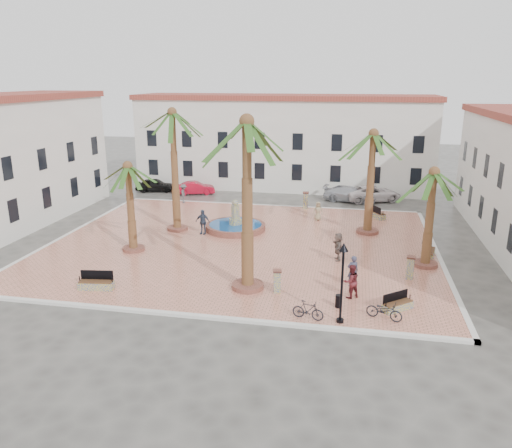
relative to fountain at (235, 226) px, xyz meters
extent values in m
plane|color=#56544F|center=(1.18, -3.06, -0.47)|extent=(120.00, 120.00, 0.00)
cube|color=#DF876D|center=(1.18, -3.06, -0.39)|extent=(26.00, 22.00, 0.15)
cube|color=silver|center=(1.18, 7.94, -0.39)|extent=(26.30, 0.30, 0.16)
cube|color=silver|center=(1.18, -14.06, -0.39)|extent=(26.30, 0.30, 0.16)
cube|color=silver|center=(14.18, -3.06, -0.39)|extent=(0.30, 22.30, 0.16)
cube|color=silver|center=(-11.82, -3.06, -0.39)|extent=(0.30, 22.30, 0.16)
cube|color=white|center=(1.18, 16.94, 4.03)|extent=(30.00, 7.00, 9.00)
cube|color=#993D31|center=(1.18, 16.94, 8.78)|extent=(30.40, 7.40, 0.50)
cube|color=black|center=(-11.95, 13.46, 1.73)|extent=(1.00, 0.12, 1.60)
cube|color=black|center=(-8.20, 13.46, 1.73)|extent=(1.00, 0.12, 1.60)
cube|color=black|center=(-4.45, 13.46, 1.73)|extent=(1.00, 0.12, 1.60)
cube|color=black|center=(-0.70, 13.46, 1.73)|extent=(1.00, 0.12, 1.60)
cube|color=black|center=(3.05, 13.46, 1.73)|extent=(1.00, 0.12, 1.60)
cube|color=black|center=(6.80, 13.46, 1.73)|extent=(1.00, 0.12, 1.60)
cube|color=black|center=(10.55, 13.46, 1.73)|extent=(1.00, 0.12, 1.60)
cube|color=black|center=(14.30, 13.46, 1.73)|extent=(1.00, 0.12, 1.60)
cube|color=black|center=(-11.95, 13.46, 4.73)|extent=(1.00, 0.12, 1.60)
cube|color=black|center=(-8.20, 13.46, 4.73)|extent=(1.00, 0.12, 1.60)
cube|color=black|center=(-4.45, 13.46, 4.73)|extent=(1.00, 0.12, 1.60)
cube|color=black|center=(-0.70, 13.46, 4.73)|extent=(1.00, 0.12, 1.60)
cube|color=black|center=(3.05, 13.46, 4.73)|extent=(1.00, 0.12, 1.60)
cube|color=black|center=(6.80, 13.46, 4.73)|extent=(1.00, 0.12, 1.60)
cube|color=black|center=(10.55, 13.46, 4.73)|extent=(1.00, 0.12, 1.60)
cube|color=black|center=(14.30, 13.46, 4.73)|extent=(1.00, 0.12, 1.60)
cube|color=black|center=(17.71, -5.13, 1.73)|extent=(0.12, 1.00, 1.60)
cube|color=black|center=(17.71, -1.41, 1.73)|extent=(0.12, 1.00, 1.60)
cube|color=black|center=(17.71, 2.30, 1.73)|extent=(0.12, 1.00, 1.60)
cube|color=black|center=(17.71, 6.02, 1.73)|extent=(0.12, 1.00, 1.60)
cube|color=black|center=(17.71, 9.73, 1.73)|extent=(0.12, 1.00, 1.60)
cube|color=black|center=(17.71, -1.41, 4.73)|extent=(0.12, 1.00, 1.60)
cube|color=black|center=(17.71, 2.30, 4.73)|extent=(0.12, 1.00, 1.60)
cube|color=black|center=(17.71, 6.02, 4.73)|extent=(0.12, 1.00, 1.60)
cube|color=black|center=(17.71, 9.73, 4.73)|extent=(0.12, 1.00, 1.60)
cube|color=black|center=(-14.84, -5.06, 1.73)|extent=(0.12, 1.00, 1.60)
cube|color=black|center=(-14.84, -1.06, 1.73)|extent=(0.12, 1.00, 1.60)
cube|color=black|center=(-14.84, 2.94, 1.73)|extent=(0.12, 1.00, 1.60)
cube|color=black|center=(-14.84, 6.94, 1.73)|extent=(0.12, 1.00, 1.60)
cube|color=black|center=(-14.84, -5.06, 4.73)|extent=(0.12, 1.00, 1.60)
cube|color=black|center=(-14.84, -1.06, 4.73)|extent=(0.12, 1.00, 1.60)
cube|color=black|center=(-14.84, 2.94, 4.73)|extent=(0.12, 1.00, 1.60)
cube|color=black|center=(-14.84, 6.94, 4.73)|extent=(0.12, 1.00, 1.60)
cylinder|color=brown|center=(0.00, 0.00, -0.10)|extent=(4.49, 4.49, 0.43)
cylinder|color=#194C8C|center=(0.00, 0.00, 0.09)|extent=(3.95, 3.95, 0.06)
cylinder|color=gray|center=(0.00, 0.00, 0.11)|extent=(0.96, 0.96, 0.85)
cylinder|color=gray|center=(0.00, 0.00, 0.97)|extent=(0.64, 0.64, 1.28)
sphere|color=gray|center=(0.00, 0.00, 1.77)|extent=(0.47, 0.47, 0.47)
cylinder|color=brown|center=(-4.30, -0.85, -0.20)|extent=(1.53, 1.53, 0.23)
cylinder|color=brown|center=(-4.30, -0.85, 4.15)|extent=(0.50, 0.50, 8.47)
sphere|color=brown|center=(-4.30, -0.85, 8.38)|extent=(0.67, 0.67, 0.67)
cylinder|color=brown|center=(-5.57, -5.84, -0.21)|extent=(1.46, 1.46, 0.22)
cylinder|color=brown|center=(-5.57, -5.84, 2.62)|extent=(0.47, 0.47, 5.43)
sphere|color=brown|center=(-5.57, -5.84, 5.33)|extent=(0.64, 0.64, 0.64)
cylinder|color=brown|center=(3.16, -10.45, -0.18)|extent=(1.74, 1.74, 0.26)
cylinder|color=brown|center=(3.16, -10.45, 4.29)|extent=(0.57, 0.57, 8.69)
sphere|color=brown|center=(3.16, -10.45, 8.63)|extent=(0.76, 0.76, 0.76)
cylinder|color=brown|center=(13.07, -5.08, -0.20)|extent=(1.49, 1.49, 0.22)
cylinder|color=brown|center=(13.07, -5.08, 2.69)|extent=(0.49, 0.49, 5.56)
sphere|color=brown|center=(13.07, -5.08, 5.47)|extent=(0.65, 0.65, 0.65)
cylinder|color=brown|center=(9.74, 1.12, -0.19)|extent=(1.62, 1.62, 0.24)
cylinder|color=brown|center=(9.74, 1.12, 3.44)|extent=(0.53, 0.53, 7.03)
sphere|color=brown|center=(9.74, 1.12, 6.96)|extent=(0.71, 0.71, 0.71)
cube|color=gray|center=(-4.85, -12.17, -0.11)|extent=(1.95, 0.83, 0.42)
cube|color=#56351E|center=(-4.85, -12.17, 0.14)|extent=(1.84, 0.76, 0.06)
cube|color=black|center=(-4.88, -11.94, 0.42)|extent=(1.77, 0.29, 0.52)
cylinder|color=black|center=(-5.73, -12.29, 0.26)|extent=(0.05, 0.05, 0.31)
cylinder|color=black|center=(-3.97, -12.05, 0.26)|extent=(0.05, 0.05, 0.31)
cube|color=gray|center=(10.98, -11.65, -0.13)|extent=(1.61, 1.47, 0.37)
cube|color=#56351E|center=(10.98, -11.65, 0.09)|extent=(1.51, 1.38, 0.06)
cube|color=black|center=(10.85, -11.49, 0.34)|extent=(1.24, 1.06, 0.47)
cylinder|color=black|center=(10.37, -12.16, 0.20)|extent=(0.05, 0.05, 0.28)
cylinder|color=black|center=(11.58, -11.14, 0.20)|extent=(0.05, 0.05, 0.28)
cube|color=gray|center=(13.58, -3.39, -0.12)|extent=(0.88, 1.81, 0.39)
cube|color=#56351E|center=(13.58, -3.39, 0.10)|extent=(0.82, 1.71, 0.06)
cube|color=black|center=(13.37, -3.34, 0.36)|extent=(0.39, 1.62, 0.48)
cylinder|color=black|center=(13.41, -4.19, 0.22)|extent=(0.05, 0.05, 0.29)
cylinder|color=black|center=(13.75, -2.58, 0.22)|extent=(0.05, 0.05, 0.29)
cube|color=gray|center=(10.55, 5.55, -0.10)|extent=(1.47, 1.96, 0.43)
cube|color=#56351E|center=(10.55, 5.55, 0.14)|extent=(1.37, 1.84, 0.06)
cube|color=black|center=(10.35, 5.43, 0.43)|extent=(0.96, 1.60, 0.53)
cylinder|color=black|center=(11.01, 4.77, 0.27)|extent=(0.05, 0.05, 0.32)
cylinder|color=black|center=(10.10, 6.34, 0.27)|extent=(0.05, 0.05, 0.32)
cylinder|color=black|center=(8.24, -13.46, -0.24)|extent=(0.35, 0.35, 0.15)
cylinder|color=black|center=(8.24, -13.46, 1.52)|extent=(0.12, 0.12, 3.48)
cone|color=black|center=(8.24, -13.46, 3.41)|extent=(0.43, 0.43, 0.39)
sphere|color=beige|center=(8.24, -13.46, 3.27)|extent=(0.23, 0.23, 0.23)
cylinder|color=black|center=(13.58, -0.75, -0.24)|extent=(0.36, 0.36, 0.16)
cylinder|color=black|center=(13.58, -0.75, 1.57)|extent=(0.12, 0.12, 3.57)
cone|color=black|center=(13.58, -0.75, 3.50)|extent=(0.44, 0.44, 0.40)
sphere|color=beige|center=(13.58, -0.75, 3.35)|extent=(0.24, 0.24, 0.24)
cube|color=gray|center=(4.82, -10.68, 0.27)|extent=(0.43, 0.43, 1.17)
cube|color=brown|center=(4.82, -10.68, 0.90)|extent=(0.53, 0.53, 0.09)
cube|color=gray|center=(4.55, 7.34, 0.37)|extent=(0.46, 0.46, 1.36)
cube|color=brown|center=(4.55, 7.34, 1.10)|extent=(0.57, 0.57, 0.10)
cube|color=gray|center=(11.95, -7.36, 0.31)|extent=(0.45, 0.45, 1.24)
cube|color=brown|center=(11.95, -7.36, 0.98)|extent=(0.56, 0.56, 0.10)
cylinder|color=black|center=(8.10, -11.88, 0.01)|extent=(0.34, 0.34, 0.65)
imported|color=#393A51|center=(8.75, -9.06, 0.56)|extent=(0.75, 0.62, 1.75)
imported|color=black|center=(10.26, -12.78, 0.14)|extent=(1.83, 1.12, 0.91)
imported|color=maroon|center=(8.67, -10.59, 0.59)|extent=(1.12, 1.07, 1.82)
imported|color=black|center=(6.72, -13.46, 0.15)|extent=(1.60, 0.75, 0.93)
imported|color=tan|center=(5.89, 3.78, 0.45)|extent=(0.87, 0.70, 1.54)
imported|color=#344056|center=(-2.10, -1.47, 0.60)|extent=(1.10, 0.51, 1.83)
imported|color=#4C4C51|center=(-6.59, 7.34, 0.54)|extent=(0.91, 1.24, 1.71)
imported|color=#6A5951|center=(7.80, -5.09, 0.57)|extent=(0.74, 1.69, 1.77)
imported|color=black|center=(-11.23, 11.90, 0.20)|extent=(4.15, 2.33, 1.34)
imported|color=red|center=(-6.81, 11.46, 0.16)|extent=(4.02, 2.50, 1.25)
imported|color=#B3B5BD|center=(8.28, 11.35, 0.24)|extent=(5.10, 2.63, 1.42)
imported|color=white|center=(10.38, 11.91, 0.27)|extent=(5.81, 4.27, 1.47)
camera|label=1|loc=(8.44, -34.97, 10.71)|focal=35.00mm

